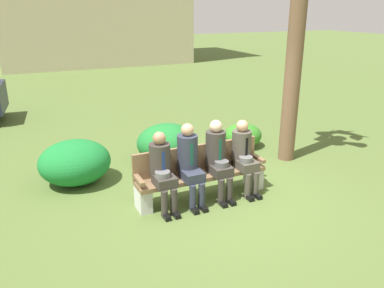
% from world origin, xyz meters
% --- Properties ---
extents(ground_plane, '(80.00, 80.00, 0.00)m').
position_xyz_m(ground_plane, '(0.00, 0.00, 0.00)').
color(ground_plane, '#516730').
extents(park_bench, '(2.31, 0.44, 0.90)m').
position_xyz_m(park_bench, '(-0.26, 0.15, 0.44)').
color(park_bench, brown).
rests_on(park_bench, ground).
extents(seated_man_leftmost, '(0.34, 0.72, 1.28)m').
position_xyz_m(seated_man_leftmost, '(-1.01, 0.02, 0.71)').
color(seated_man_leftmost, '#38332D').
rests_on(seated_man_leftmost, ground).
extents(seated_man_centerleft, '(0.34, 0.72, 1.36)m').
position_xyz_m(seated_man_centerleft, '(-0.52, 0.03, 0.76)').
color(seated_man_centerleft, '#2D3342').
rests_on(seated_man_centerleft, ground).
extents(seated_man_centerright, '(0.34, 0.72, 1.35)m').
position_xyz_m(seated_man_centerright, '(-0.00, 0.02, 0.75)').
color(seated_man_centerright, '#38332D').
rests_on(seated_man_centerright, ground).
extents(seated_man_rightmost, '(0.34, 0.72, 1.29)m').
position_xyz_m(seated_man_rightmost, '(0.52, 0.02, 0.72)').
color(seated_man_rightmost, '#4C473D').
rests_on(seated_man_rightmost, ground).
extents(shrub_near_bench, '(1.28, 1.17, 0.80)m').
position_xyz_m(shrub_near_bench, '(-0.18, 1.95, 0.40)').
color(shrub_near_bench, '#1E722E').
rests_on(shrub_near_bench, ground).
extents(shrub_mid_lawn, '(1.31, 1.20, 0.82)m').
position_xyz_m(shrub_mid_lawn, '(-2.14, 1.61, 0.41)').
color(shrub_mid_lawn, '#1B7831').
rests_on(shrub_mid_lawn, ground).
extents(shrub_far_lawn, '(0.90, 0.82, 0.56)m').
position_xyz_m(shrub_far_lawn, '(1.75, 2.00, 0.28)').
color(shrub_far_lawn, '#337F23').
rests_on(shrub_far_lawn, ground).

